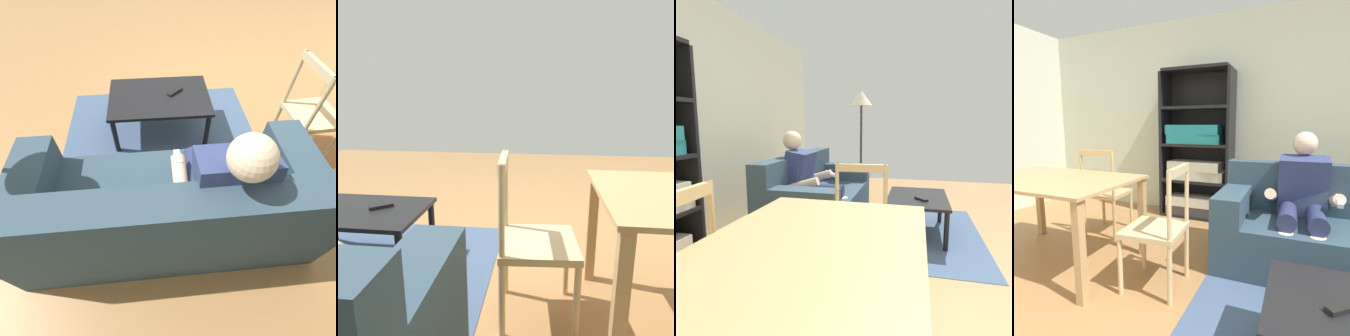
{
  "view_description": "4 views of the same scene",
  "coord_description": "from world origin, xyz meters",
  "views": [
    {
      "loc": [
        0.99,
        2.36,
        1.8
      ],
      "look_at": [
        0.92,
        1.5,
        0.71
      ],
      "focal_mm": 25.62,
      "sensor_mm": 36.0,
      "label": 1
    },
    {
      "loc": [
        -0.44,
        2.36,
        1.24
      ],
      "look_at": [
        -0.26,
        0.94,
        0.9
      ],
      "focal_mm": 32.86,
      "sensor_mm": 36.0,
      "label": 2
    },
    {
      "loc": [
        -2.43,
        0.39,
        1.24
      ],
      "look_at": [
        -0.26,
        0.94,
        0.9
      ],
      "focal_mm": 31.37,
      "sensor_mm": 36.0,
      "label": 3
    },
    {
      "loc": [
        0.53,
        -0.93,
        1.22
      ],
      "look_at": [
        -0.26,
        0.94,
        0.9
      ],
      "focal_mm": 29.32,
      "sensor_mm": 36.0,
      "label": 4
    }
  ],
  "objects": [
    {
      "name": "coffee_table",
      "position": [
        0.91,
        0.38,
        0.37
      ],
      "size": [
        0.97,
        0.65,
        0.42
      ],
      "color": "black",
      "rests_on": "ground_plane"
    },
    {
      "name": "dining_chair_facing_couch",
      "position": [
        -0.39,
        0.8,
        0.45
      ],
      "size": [
        0.45,
        0.45,
        0.93
      ],
      "color": "#D1B27F",
      "rests_on": "ground_plane"
    },
    {
      "name": "ground_plane",
      "position": [
        0.0,
        0.0,
        0.0
      ],
      "size": [
        8.47,
        8.47,
        0.0
      ],
      "primitive_type": "plane",
      "color": "#9E7042"
    },
    {
      "name": "area_rug",
      "position": [
        0.91,
        0.38,
        0.0
      ],
      "size": [
        2.01,
        1.41,
        0.01
      ],
      "primitive_type": "cube",
      "rotation": [
        0.0,
        0.0,
        0.01
      ],
      "color": "#3D5170",
      "rests_on": "ground_plane"
    },
    {
      "name": "tv_remote",
      "position": [
        0.76,
        0.33,
        0.44
      ],
      "size": [
        0.16,
        0.15,
        0.02
      ],
      "primitive_type": "cube",
      "rotation": [
        0.0,
        0.0,
        2.28
      ],
      "color": "black",
      "rests_on": "coffee_table"
    }
  ]
}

